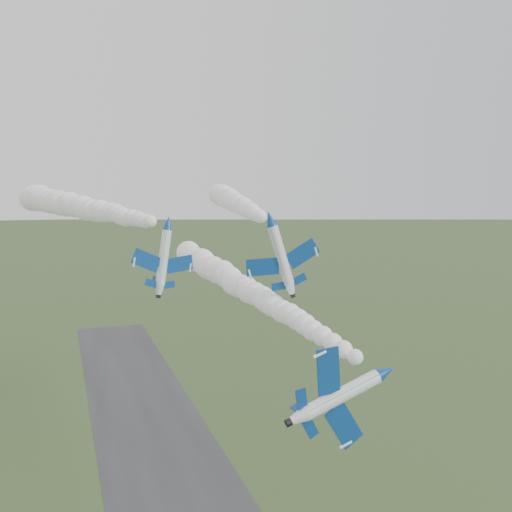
# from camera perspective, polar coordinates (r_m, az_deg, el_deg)

# --- Properties ---
(runway) EXTENTS (24.00, 260.00, 0.04)m
(runway) POSITION_cam_1_polar(r_m,az_deg,el_deg) (103.95, -7.61, -23.29)
(runway) COLOR #2E2F31
(runway) RESTS_ON ground
(jet_lead) EXTENTS (4.12, 13.08, 10.30)m
(jet_lead) POSITION_cam_1_polar(r_m,az_deg,el_deg) (60.90, 12.93, -11.24)
(jet_lead) COLOR white
(smoke_trail_jet_lead) EXTENTS (10.94, 79.80, 5.53)m
(smoke_trail_jet_lead) POSITION_cam_1_polar(r_m,az_deg,el_deg) (97.76, -1.38, -3.09)
(smoke_trail_jet_lead) COLOR white
(jet_pair_left) EXTENTS (9.41, 11.02, 3.09)m
(jet_pair_left) POSITION_cam_1_polar(r_m,az_deg,el_deg) (78.74, -8.74, 3.30)
(jet_pair_left) COLOR white
(smoke_trail_jet_pair_left) EXTENTS (22.93, 51.24, 5.22)m
(smoke_trail_jet_pair_left) POSITION_cam_1_polar(r_m,az_deg,el_deg) (104.20, -17.15, 4.70)
(smoke_trail_jet_pair_left) COLOR white
(jet_pair_right) EXTENTS (10.75, 13.30, 4.20)m
(jet_pair_right) POSITION_cam_1_polar(r_m,az_deg,el_deg) (81.50, 1.41, 3.79)
(jet_pair_right) COLOR white
(smoke_trail_jet_pair_right) EXTENTS (13.63, 64.16, 5.08)m
(smoke_trail_jet_pair_right) POSITION_cam_1_polar(r_m,az_deg,el_deg) (116.30, -2.11, 5.38)
(smoke_trail_jet_pair_right) COLOR white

